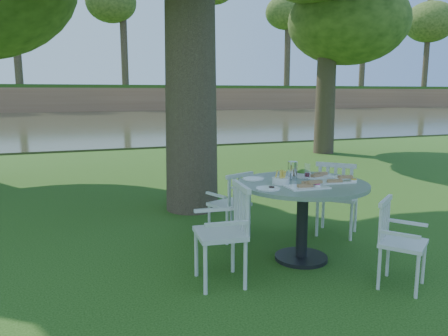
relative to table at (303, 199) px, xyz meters
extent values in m
plane|color=#163B0C|center=(-0.48, 0.88, -0.67)|extent=(140.00, 140.00, 0.00)
cylinder|color=black|center=(0.00, 0.00, -0.65)|extent=(0.56, 0.56, 0.04)
cylinder|color=black|center=(0.00, 0.00, -0.25)|extent=(0.12, 0.12, 0.76)
cylinder|color=slate|center=(0.00, 0.00, 0.15)|extent=(1.34, 1.34, 0.04)
cylinder|color=silver|center=(1.13, 0.59, -0.44)|extent=(0.04, 0.04, 0.46)
cylinder|color=silver|center=(0.83, 0.87, -0.44)|extent=(0.04, 0.04, 0.46)
cylinder|color=silver|center=(0.87, 0.32, -0.44)|extent=(0.04, 0.04, 0.46)
cylinder|color=silver|center=(0.57, 0.61, -0.44)|extent=(0.04, 0.04, 0.46)
cube|color=silver|center=(0.85, 0.60, -0.19)|extent=(0.64, 0.64, 0.04)
cube|color=silver|center=(0.71, 0.45, 0.03)|extent=(0.37, 0.36, 0.47)
cylinder|color=silver|center=(-0.36, 1.15, -0.47)|extent=(0.03, 0.03, 0.41)
cylinder|color=silver|center=(-0.70, 1.01, -0.47)|extent=(0.03, 0.03, 0.41)
cylinder|color=silver|center=(-0.24, 0.84, -0.47)|extent=(0.03, 0.03, 0.41)
cylinder|color=silver|center=(-0.58, 0.71, -0.47)|extent=(0.03, 0.03, 0.41)
cube|color=silver|center=(-0.47, 0.93, -0.24)|extent=(0.53, 0.51, 0.04)
cube|color=silver|center=(-0.41, 0.76, -0.05)|extent=(0.40, 0.19, 0.42)
cylinder|color=silver|center=(-1.18, -0.02, -0.44)|extent=(0.04, 0.04, 0.46)
cylinder|color=silver|center=(-1.21, -0.43, -0.44)|extent=(0.04, 0.04, 0.46)
cylinder|color=silver|center=(-0.81, -0.05, -0.44)|extent=(0.04, 0.04, 0.46)
cylinder|color=silver|center=(-0.85, -0.46, -0.44)|extent=(0.04, 0.04, 0.46)
cube|color=silver|center=(-1.01, -0.24, -0.19)|extent=(0.47, 0.51, 0.04)
cube|color=silver|center=(-0.81, -0.26, 0.02)|extent=(0.09, 0.47, 0.47)
cylinder|color=silver|center=(0.48, -1.13, -0.47)|extent=(0.03, 0.03, 0.40)
cylinder|color=silver|center=(0.76, -0.92, -0.47)|extent=(0.03, 0.03, 0.40)
cylinder|color=silver|center=(0.29, -0.88, -0.47)|extent=(0.03, 0.03, 0.40)
cylinder|color=silver|center=(0.57, -0.67, -0.47)|extent=(0.03, 0.03, 0.40)
cube|color=silver|center=(0.52, -0.90, -0.26)|extent=(0.55, 0.54, 0.04)
cube|color=silver|center=(0.42, -0.76, -0.07)|extent=(0.35, 0.27, 0.41)
cube|color=white|center=(-0.10, -0.23, 0.18)|extent=(0.42, 0.26, 0.02)
cube|color=white|center=(0.32, -0.10, 0.18)|extent=(0.39, 0.26, 0.01)
cube|color=white|center=(0.32, 0.20, 0.18)|extent=(0.36, 0.23, 0.01)
cylinder|color=white|center=(-0.48, -0.15, 0.18)|extent=(0.24, 0.24, 0.01)
cylinder|color=white|center=(-0.42, 0.34, 0.18)|extent=(0.23, 0.23, 0.01)
cylinder|color=white|center=(-0.26, 0.02, 0.21)|extent=(0.18, 0.18, 0.07)
cylinder|color=white|center=(0.14, 0.24, 0.20)|extent=(0.16, 0.16, 0.05)
cylinder|color=silver|center=(-0.05, 0.14, 0.27)|extent=(0.10, 0.10, 0.20)
cylinder|color=white|center=(0.10, 0.09, 0.26)|extent=(0.06, 0.06, 0.17)
cylinder|color=white|center=(-0.19, 0.16, 0.22)|extent=(0.06, 0.06, 0.10)
cylinder|color=white|center=(-0.16, 0.07, 0.22)|extent=(0.06, 0.06, 0.10)
cylinder|color=white|center=(0.00, -0.26, 0.19)|extent=(0.07, 0.07, 0.03)
cylinder|color=white|center=(0.49, -0.18, 0.19)|extent=(0.07, 0.07, 0.03)
cylinder|color=white|center=(0.42, -0.01, 0.19)|extent=(0.07, 0.07, 0.03)
cylinder|color=white|center=(-0.48, -0.22, 0.19)|extent=(0.06, 0.06, 0.03)
ellipsoid|color=#253D13|center=(4.92, 7.16, 3.09)|extent=(4.01, 4.01, 2.81)
cube|color=#33351F|center=(-0.48, 23.88, -0.67)|extent=(100.00, 28.00, 0.12)
cube|color=#8C5D41|center=(-0.48, 39.38, 0.43)|extent=(100.00, 3.00, 2.20)
cube|color=#163B0C|center=(-0.48, 46.88, 1.68)|extent=(100.00, 18.00, 0.30)
cylinder|color=black|center=(-4.48, 41.38, 8.03)|extent=(0.70, 0.70, 13.00)
cylinder|color=black|center=(4.52, 41.38, 8.03)|extent=(0.70, 0.70, 13.00)
cylinder|color=black|center=(13.52, 41.38, 8.03)|extent=(0.70, 0.70, 13.00)
cylinder|color=black|center=(22.52, 41.38, 8.03)|extent=(0.70, 0.70, 13.00)
ellipsoid|color=#253D13|center=(22.52, 41.38, 11.28)|extent=(5.60, 5.60, 4.48)
cylinder|color=black|center=(31.52, 41.38, 8.03)|extent=(0.70, 0.70, 13.00)
ellipsoid|color=#253D13|center=(31.52, 41.38, 11.28)|extent=(5.60, 5.60, 4.48)
cylinder|color=black|center=(40.52, 41.38, 8.03)|extent=(0.70, 0.70, 13.00)
ellipsoid|color=#253D13|center=(40.52, 41.38, 11.28)|extent=(5.60, 5.60, 4.48)
camera|label=1|loc=(-2.32, -3.88, 1.09)|focal=35.00mm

